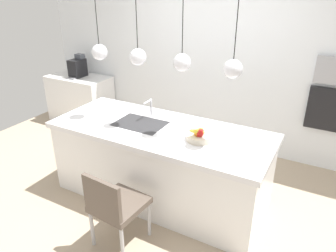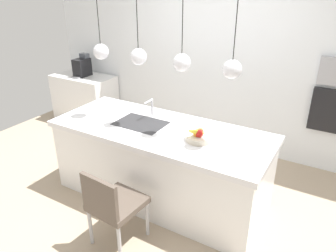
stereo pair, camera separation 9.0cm
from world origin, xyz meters
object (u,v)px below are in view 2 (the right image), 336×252
fruit_bowl (199,136)px  coffee_machine (82,67)px  chair_near (113,204)px  oven (334,111)px

fruit_bowl → coffee_machine: bearing=155.1°
fruit_bowl → chair_near: size_ratio=0.34×
fruit_bowl → coffee_machine: 3.17m
fruit_bowl → oven: bearing=55.9°
oven → chair_near: oven is taller
oven → chair_near: bearing=-122.6°
coffee_machine → chair_near: 3.28m
fruit_bowl → oven: (1.10, 1.63, -0.08)m
fruit_bowl → coffee_machine: (-2.88, 1.33, 0.05)m
fruit_bowl → coffee_machine: coffee_machine is taller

